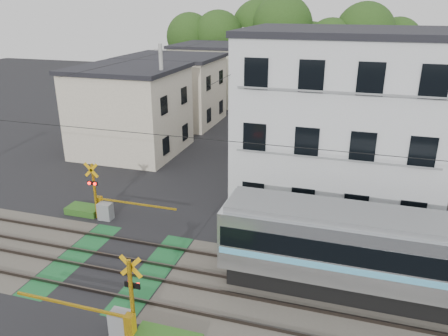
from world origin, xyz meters
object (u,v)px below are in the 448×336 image
(crossing_signal_near, at_px, (122,318))
(apartment_block, at_px, (340,120))
(crossing_signal_far, at_px, (104,206))
(pedestrian, at_px, (275,97))

(crossing_signal_near, relative_size, apartment_block, 0.46)
(crossing_signal_far, relative_size, pedestrian, 2.57)
(apartment_block, bearing_deg, crossing_signal_near, -114.22)
(crossing_signal_near, height_order, apartment_block, apartment_block)
(apartment_block, relative_size, pedestrian, 5.54)
(pedestrian, bearing_deg, crossing_signal_near, 80.26)
(apartment_block, height_order, pedestrian, apartment_block)
(crossing_signal_near, distance_m, pedestrian, 36.22)
(crossing_signal_near, bearing_deg, apartment_block, 65.78)
(crossing_signal_near, xyz_separation_m, pedestrian, (-1.88, 36.17, 0.21))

